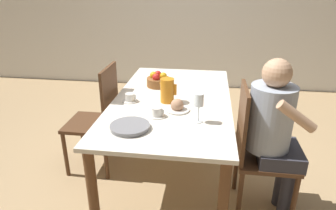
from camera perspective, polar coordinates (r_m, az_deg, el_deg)
ground_plane at (r=2.84m, az=0.75°, el=-12.42°), size 20.00×20.00×0.00m
wall_back at (r=4.78m, az=4.75°, el=18.71°), size 10.00×0.06×2.60m
dining_table at (r=2.53m, az=0.82°, el=-0.67°), size 0.96×1.75×0.72m
chair_person_side at (r=2.28m, az=16.47°, el=-7.97°), size 0.42×0.42×0.97m
chair_opposite at (r=2.73m, az=-13.09°, el=-2.26°), size 0.42×0.42×0.97m
person_seated at (r=2.17m, az=19.59°, el=-4.12°), size 0.39×0.41×1.19m
red_pitcher at (r=2.39m, az=-0.15°, el=2.83°), size 0.14×0.11×0.20m
wine_glass_water at (r=2.04m, az=5.92°, el=0.76°), size 0.06×0.06×0.21m
teacup_near_person at (r=2.16m, az=-2.09°, el=-1.46°), size 0.13×0.13×0.07m
teacup_across at (r=2.44m, az=-7.25°, el=1.33°), size 0.13×0.13×0.07m
serving_tray at (r=2.00m, az=-7.27°, el=-4.13°), size 0.27×0.27×0.03m
bread_plate at (r=2.26m, az=1.75°, el=-0.29°), size 0.19×0.19×0.10m
fruit_bowl at (r=2.77m, az=-1.89°, el=4.71°), size 0.21×0.21×0.13m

